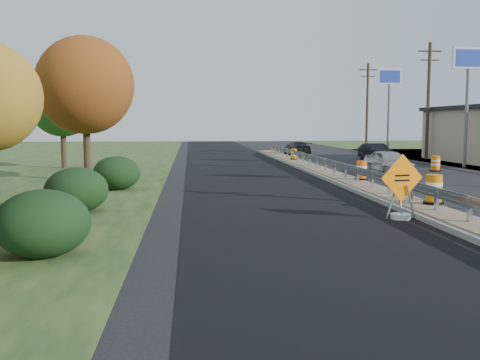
{
  "coord_description": "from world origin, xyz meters",
  "views": [
    {
      "loc": [
        -7.73,
        -18.02,
        2.96
      ],
      "look_at": [
        -6.1,
        -0.61,
        1.1
      ],
      "focal_mm": 40.0,
      "sensor_mm": 36.0,
      "label": 1
    }
  ],
  "objects": [
    {
      "name": "tree_near_red",
      "position": [
        -13.0,
        10.0,
        4.86
      ],
      "size": [
        4.95,
        4.95,
        7.35
      ],
      "color": "#473523",
      "rests_on": "ground"
    },
    {
      "name": "pylon_sign_mid",
      "position": [
        10.5,
        16.0,
        6.48
      ],
      "size": [
        2.2,
        0.3,
        7.9
      ],
      "color": "slate",
      "rests_on": "ground"
    },
    {
      "name": "caution_sign",
      "position": [
        -1.26,
        -2.26,
        0.52
      ],
      "size": [
        1.44,
        0.61,
        2.03
      ],
      "rotation": [
        0.0,
        0.0,
        0.23
      ],
      "color": "white",
      "rests_on": "ground"
    },
    {
      "name": "barrel_median_far",
      "position": [
        0.09,
        21.79,
        0.62
      ],
      "size": [
        0.55,
        0.55,
        0.81
      ],
      "color": "black",
      "rests_on": "median"
    },
    {
      "name": "car_dark_far",
      "position": [
        2.19,
        30.93,
        0.64
      ],
      "size": [
        2.03,
        4.53,
        1.29
      ],
      "primitive_type": "imported",
      "rotation": [
        0.0,
        0.0,
        3.19
      ],
      "color": "black",
      "rests_on": "ground"
    },
    {
      "name": "utility_pole_north",
      "position": [
        11.5,
        39.0,
        4.93
      ],
      "size": [
        1.9,
        0.26,
        9.4
      ],
      "color": "#473523",
      "rests_on": "ground"
    },
    {
      "name": "car_silver",
      "position": [
        3.72,
        11.86,
        0.72
      ],
      "size": [
        2.02,
        4.32,
        1.43
      ],
      "primitive_type": "imported",
      "rotation": [
        0.0,
        0.0,
        0.08
      ],
      "color": "#B0B0B5",
      "rests_on": "ground"
    },
    {
      "name": "guardrail",
      "position": [
        0.0,
        9.0,
        0.73
      ],
      "size": [
        0.1,
        46.15,
        0.72
      ],
      "color": "silver",
      "rests_on": "median"
    },
    {
      "name": "barrel_median_near",
      "position": [
        0.48,
        -0.76,
        0.71
      ],
      "size": [
        0.68,
        0.68,
        1.0
      ],
      "color": "black",
      "rests_on": "median"
    },
    {
      "name": "pylon_sign_north",
      "position": [
        10.5,
        30.0,
        6.48
      ],
      "size": [
        2.2,
        0.3,
        7.9
      ],
      "color": "slate",
      "rests_on": "ground"
    },
    {
      "name": "ground",
      "position": [
        0.0,
        0.0,
        0.0
      ],
      "size": [
        140.0,
        140.0,
        0.0
      ],
      "primitive_type": "plane",
      "color": "black",
      "rests_on": "ground"
    },
    {
      "name": "hedge_north",
      "position": [
        -11.0,
        6.0,
        0.76
      ],
      "size": [
        2.09,
        2.09,
        1.52
      ],
      "primitive_type": "ellipsoid",
      "color": "black",
      "rests_on": "ground"
    },
    {
      "name": "barrel_shoulder_far",
      "position": [
        9.2,
        33.58,
        0.38
      ],
      "size": [
        0.53,
        0.53,
        0.78
      ],
      "color": "black",
      "rests_on": "ground"
    },
    {
      "name": "hedge_mid",
      "position": [
        -11.5,
        0.0,
        0.76
      ],
      "size": [
        2.09,
        2.09,
        1.52
      ],
      "primitive_type": "ellipsoid",
      "color": "black",
      "rests_on": "ground"
    },
    {
      "name": "median",
      "position": [
        0.0,
        8.0,
        0.11
      ],
      "size": [
        1.6,
        55.0,
        0.23
      ],
      "color": "gray",
      "rests_on": "ground"
    },
    {
      "name": "hedge_south",
      "position": [
        -11.0,
        -6.0,
        0.76
      ],
      "size": [
        2.09,
        2.09,
        1.52
      ],
      "primitive_type": "ellipsoid",
      "color": "black",
      "rests_on": "ground"
    },
    {
      "name": "utility_pole_nmid",
      "position": [
        11.5,
        24.0,
        4.93
      ],
      "size": [
        1.9,
        0.26,
        9.4
      ],
      "color": "#473523",
      "rests_on": "ground"
    },
    {
      "name": "milled_overlay",
      "position": [
        -4.4,
        10.0,
        0.01
      ],
      "size": [
        7.2,
        120.0,
        0.01
      ],
      "primitive_type": "cube",
      "color": "black",
      "rests_on": "ground"
    },
    {
      "name": "barrel_shoulder_near",
      "position": [
        7.36,
        13.6,
        0.46
      ],
      "size": [
        0.66,
        0.66,
        0.97
      ],
      "color": "black",
      "rests_on": "ground"
    },
    {
      "name": "car_dark_mid",
      "position": [
        7.0,
        23.32,
        0.68
      ],
      "size": [
        1.73,
        4.22,
        1.36
      ],
      "primitive_type": "imported",
      "rotation": [
        0.0,
        0.0,
        0.07
      ],
      "color": "black",
      "rests_on": "ground"
    },
    {
      "name": "barrel_median_mid",
      "position": [
        0.55,
        7.12,
        0.67
      ],
      "size": [
        0.62,
        0.62,
        0.91
      ],
      "color": "black",
      "rests_on": "median"
    },
    {
      "name": "tree_near_back",
      "position": [
        -16.0,
        18.0,
        4.21
      ],
      "size": [
        4.29,
        4.29,
        6.37
      ],
      "color": "#473523",
      "rests_on": "ground"
    }
  ]
}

